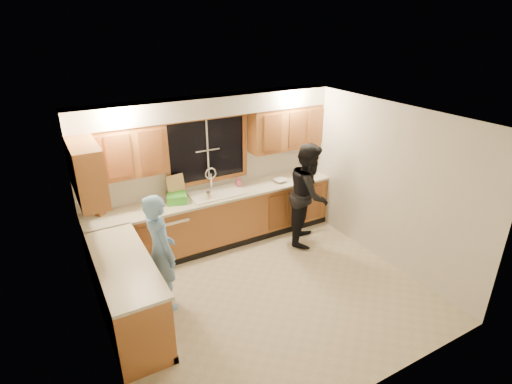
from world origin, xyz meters
TOP-DOWN VIEW (x-y plane):
  - floor at (0.00, 0.00)m, footprint 4.20×4.20m
  - ceiling at (0.00, 0.00)m, footprint 4.20×4.20m
  - wall_back at (0.00, 1.90)m, footprint 4.20×0.00m
  - wall_left at (-2.10, 0.00)m, footprint 0.00×3.80m
  - wall_right at (2.10, 0.00)m, footprint 0.00×3.80m
  - base_cabinets_back at (0.00, 1.60)m, footprint 4.20×0.60m
  - base_cabinets_left at (-1.80, 0.35)m, footprint 0.60×1.90m
  - countertop_back at (0.00, 1.58)m, footprint 4.20×0.63m
  - countertop_left at (-1.79, 0.35)m, footprint 0.63×1.90m
  - upper_cabinets_left at (-1.43, 1.73)m, footprint 1.35×0.33m
  - upper_cabinets_right at (1.43, 1.73)m, footprint 1.35×0.33m
  - upper_cabinets_return at (-1.94, 1.12)m, footprint 0.33×0.90m
  - soffit at (0.00, 1.72)m, footprint 4.20×0.35m
  - window_frame at (0.00, 1.89)m, footprint 1.44×0.03m
  - sink at (0.00, 1.60)m, footprint 0.86×0.52m
  - dishwasher at (-0.85, 1.59)m, footprint 0.60×0.56m
  - stove at (-1.80, -0.22)m, footprint 0.58×0.75m
  - man at (-1.29, 0.48)m, footprint 0.46×0.64m
  - woman at (1.40, 0.94)m, footprint 1.06×1.08m
  - knife_block at (-1.80, 1.76)m, footprint 0.16×0.15m
  - cutting_board at (-0.62, 1.76)m, footprint 0.31×0.15m
  - dish_crate at (-0.67, 1.62)m, footprint 0.37×0.36m
  - soap_bottle at (0.48, 1.72)m, footprint 0.10×0.10m
  - bowl at (1.21, 1.53)m, footprint 0.24×0.24m
  - can_left at (-0.21, 1.44)m, footprint 0.10×0.10m
  - can_right at (-0.18, 1.50)m, footprint 0.07×0.07m

SIDE VIEW (x-z plane):
  - floor at x=0.00m, z-range 0.00..0.00m
  - dishwasher at x=-0.85m, z-range 0.00..0.82m
  - base_cabinets_back at x=0.00m, z-range 0.00..0.88m
  - base_cabinets_left at x=-1.80m, z-range 0.00..0.88m
  - stove at x=-1.80m, z-range 0.00..0.90m
  - man at x=-1.29m, z-range 0.00..1.63m
  - sink at x=0.00m, z-range 0.58..1.15m
  - woman at x=1.40m, z-range 0.00..1.75m
  - countertop_back at x=0.00m, z-range 0.88..0.92m
  - countertop_left at x=-1.79m, z-range 0.88..0.92m
  - bowl at x=1.21m, z-range 0.92..0.98m
  - can_right at x=-0.18m, z-range 0.92..1.04m
  - can_left at x=-0.21m, z-range 0.92..1.05m
  - dish_crate at x=-0.67m, z-range 0.92..1.06m
  - soap_bottle at x=0.48m, z-range 0.92..1.10m
  - knife_block at x=-1.80m, z-range 0.92..1.14m
  - cutting_board at x=-0.62m, z-range 0.92..1.32m
  - wall_back at x=0.00m, z-range -0.85..3.35m
  - wall_left at x=-2.10m, z-range -0.65..3.15m
  - wall_right at x=2.10m, z-range -0.65..3.15m
  - window_frame at x=0.00m, z-range 1.03..2.17m
  - upper_cabinets_left at x=-1.43m, z-range 1.45..2.20m
  - upper_cabinets_right at x=1.43m, z-range 1.45..2.20m
  - upper_cabinets_return at x=-1.94m, z-range 1.45..2.20m
  - soffit at x=0.00m, z-range 2.20..2.50m
  - ceiling at x=0.00m, z-range 2.50..2.50m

